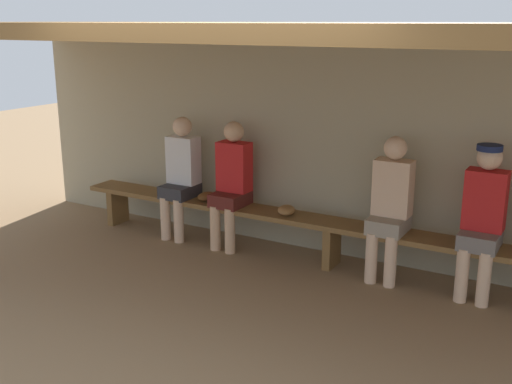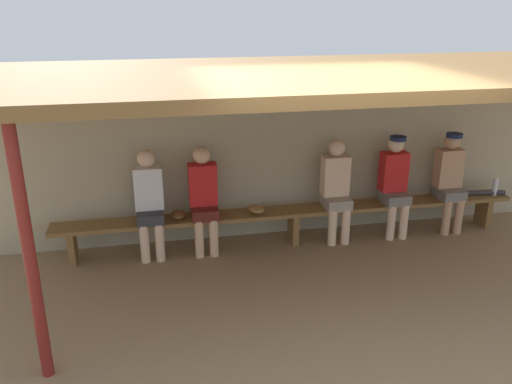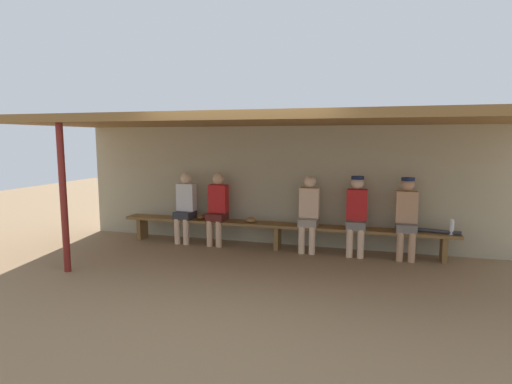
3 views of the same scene
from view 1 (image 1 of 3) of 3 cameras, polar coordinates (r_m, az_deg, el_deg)
The scene contains 10 objects.
ground_plane at distance 4.97m, azimuth -0.39°, elevation -12.64°, with size 24.00×24.00×0.00m, color #8C6D4C.
back_wall at distance 6.32m, azimuth 8.80°, elevation 3.94°, with size 8.00×0.20×2.20m, color tan.
dugout_roof at distance 5.00m, azimuth 3.74°, elevation 14.51°, with size 8.00×2.80×0.12m, color brown.
bench at distance 6.10m, azimuth 6.98°, elevation -3.36°, with size 6.00×0.36×0.46m.
player_shirtless_tan at distance 6.87m, azimuth -6.89°, elevation 1.77°, with size 0.34×0.42×1.34m.
player_in_white at distance 5.63m, azimuth 20.00°, elevation -1.94°, with size 0.34×0.42×1.34m.
player_middle at distance 5.81m, azimuth 12.16°, elevation -0.99°, with size 0.34×0.42×1.34m.
player_leftmost at distance 6.51m, azimuth -2.26°, elevation 1.11°, with size 0.34×0.42×1.34m.
baseball_glove_worn at distance 6.25m, azimuth 2.79°, elevation -1.65°, with size 0.24×0.17×0.09m, color olive.
baseball_glove_dark_brown at distance 6.74m, azimuth -4.53°, elevation -0.40°, with size 0.24×0.17×0.09m, color brown.
Camera 1 is at (2.22, -3.78, 2.33)m, focal length 43.82 mm.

